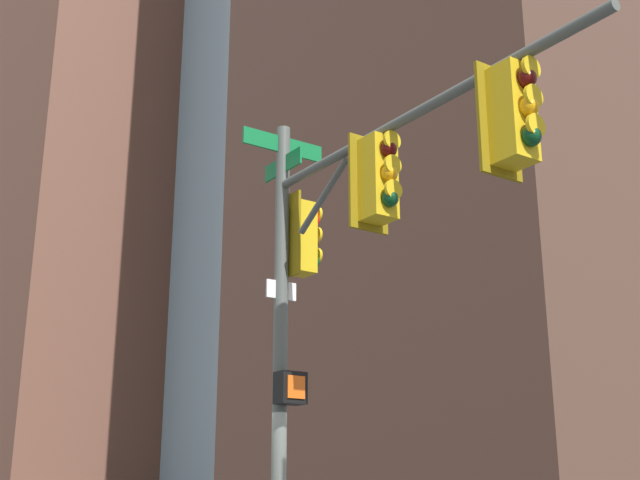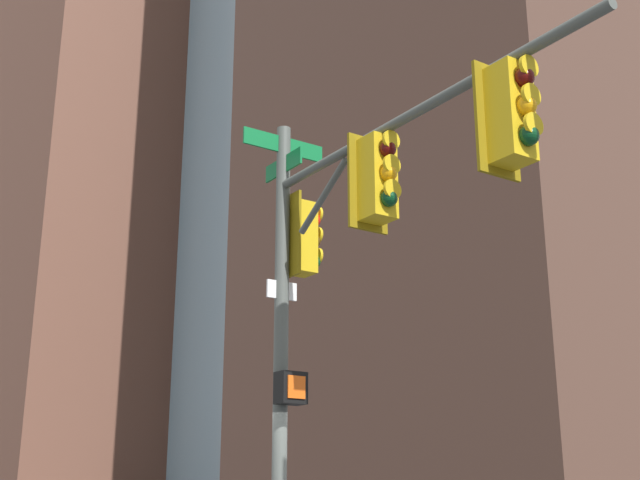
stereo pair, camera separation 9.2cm
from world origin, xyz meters
The scene contains 4 objects.
signal_pole_assembly centered at (-0.24, -1.26, 4.47)m, with size 1.27×5.84×6.41m.
building_brick_midblock centered at (31.57, 22.46, 14.80)m, with size 23.47×19.88×29.60m, color brown.
building_glass_tower centered at (31.69, 34.06, 27.69)m, with size 28.53×28.56×55.38m, color #8CB2C6.
building_brick_farside centered at (17.73, 43.82, 24.42)m, with size 17.10×18.99×48.84m, color brown.
Camera 1 is at (-6.73, -8.47, 1.47)m, focal length 47.66 mm.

